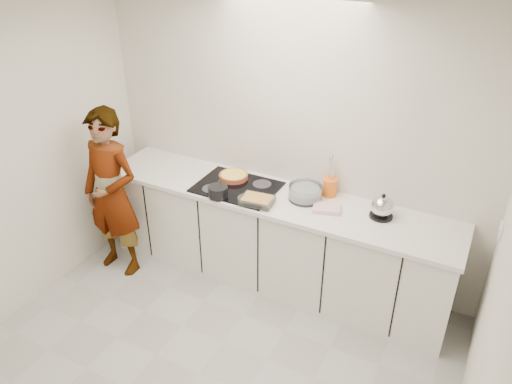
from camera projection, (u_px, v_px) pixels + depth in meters
The scene contains 15 objects.
floor at pixel (199, 374), 3.80m from camera, with size 3.60×3.20×0.00m, color #B1B1AE.
ceiling at pixel (170, 19), 2.51m from camera, with size 3.60×3.20×0.00m, color white.
wall_back at pixel (290, 141), 4.39m from camera, with size 3.60×0.00×2.60m, color silver.
wall_right at pixel (494, 325), 2.46m from camera, with size 0.02×3.20×2.60m.
base_cabinets at pixel (272, 240), 4.57m from camera, with size 3.20×0.58×0.87m, color white.
countertop at pixel (273, 198), 4.35m from camera, with size 3.24×0.64×0.04m, color white.
hob at pixel (237, 187), 4.46m from camera, with size 0.72×0.54×0.01m, color black.
tart_dish at pixel (234, 176), 4.58m from camera, with size 0.31×0.31×0.04m.
saucepan at pixel (218, 191), 4.28m from camera, with size 0.21×0.21×0.16m.
baking_dish at pixel (257, 200), 4.19m from camera, with size 0.29×0.23×0.05m.
mixing_bowl at pixel (305, 193), 4.26m from camera, with size 0.37×0.37×0.13m.
tea_towel at pixel (327, 208), 4.12m from camera, with size 0.22×0.16×0.04m, color white.
kettle at pixel (382, 207), 3.99m from camera, with size 0.21×0.21×0.21m.
utensil_crock at pixel (330, 187), 4.31m from camera, with size 0.13×0.13×0.16m, color orange.
cook at pixel (112, 194), 4.55m from camera, with size 0.60×0.39×1.63m, color white.
Camera 1 is at (1.59, -2.12, 3.09)m, focal length 35.00 mm.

